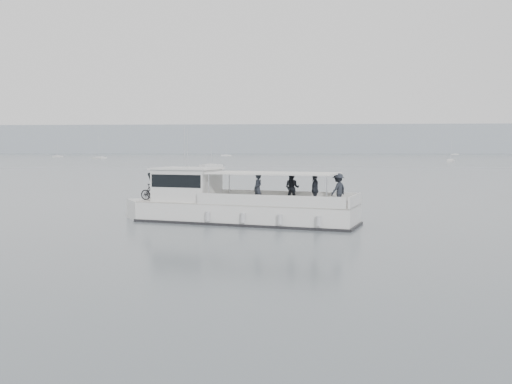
{
  "coord_description": "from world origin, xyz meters",
  "views": [
    {
      "loc": [
        7.14,
        -30.52,
        3.77
      ],
      "look_at": [
        5.14,
        -1.45,
        1.6
      ],
      "focal_mm": 40.0,
      "sensor_mm": 36.0,
      "label": 1
    }
  ],
  "objects": [
    {
      "name": "ground",
      "position": [
        0.0,
        0.0,
        0.0
      ],
      "size": [
        1400.0,
        1400.0,
        0.0
      ],
      "primitive_type": "plane",
      "color": "slate",
      "rests_on": "ground"
    },
    {
      "name": "moored_fleet",
      "position": [
        -28.92,
        187.67,
        0.36
      ],
      "size": [
        429.03,
        377.03,
        9.7
      ],
      "color": "silver",
      "rests_on": "ground"
    },
    {
      "name": "tour_boat",
      "position": [
        3.56,
        -1.13,
        0.89
      ],
      "size": [
        12.83,
        6.2,
        5.41
      ],
      "rotation": [
        0.0,
        0.0,
        -0.28
      ],
      "color": "silver",
      "rests_on": "ground"
    },
    {
      "name": "headland",
      "position": [
        0.0,
        560.0,
        14.0
      ],
      "size": [
        1400.0,
        90.0,
        28.0
      ],
      "primitive_type": "cube",
      "color": "#939EA8",
      "rests_on": "ground"
    }
  ]
}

